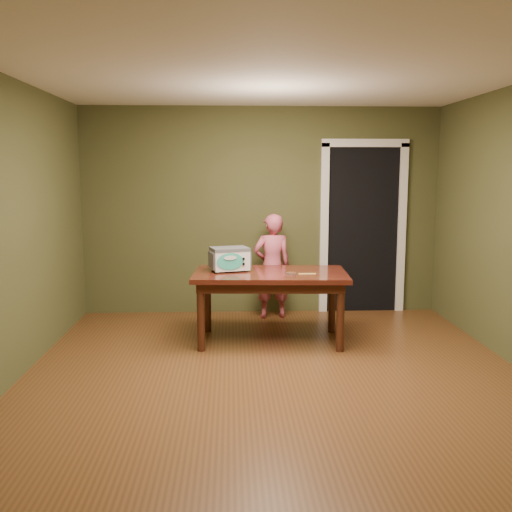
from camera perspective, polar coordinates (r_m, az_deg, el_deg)
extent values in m
plane|color=brown|center=(5.05, 2.06, -12.41)|extent=(5.00, 5.00, 0.00)
cube|color=#444625|center=(7.23, 0.53, 4.50)|extent=(4.50, 0.02, 2.60)
cube|color=#444625|center=(2.30, 7.23, -4.21)|extent=(4.50, 0.02, 2.60)
cube|color=#444625|center=(5.09, -24.03, 2.08)|extent=(0.02, 5.00, 2.60)
cube|color=white|center=(4.79, 2.23, 18.07)|extent=(4.50, 5.00, 0.02)
cube|color=black|center=(7.73, 10.09, 2.77)|extent=(0.90, 0.60, 2.10)
cube|color=black|center=(7.42, 10.61, 2.52)|extent=(0.90, 0.02, 2.10)
cube|color=white|center=(7.31, 6.82, 2.52)|extent=(0.10, 0.06, 2.20)
cube|color=white|center=(7.54, 14.35, 2.49)|extent=(0.10, 0.06, 2.20)
cube|color=white|center=(7.38, 10.88, 11.04)|extent=(1.10, 0.06, 0.10)
cube|color=#340F0B|center=(6.01, 1.43, -1.85)|extent=(1.65, 0.99, 0.05)
cube|color=#38190E|center=(6.02, 1.43, -2.55)|extent=(1.52, 0.86, 0.10)
cylinder|color=#38190E|center=(5.78, -5.53, -6.11)|extent=(0.08, 0.08, 0.70)
cylinder|color=#38190E|center=(6.46, -4.87, -4.55)|extent=(0.08, 0.08, 0.70)
cylinder|color=#38190E|center=(5.80, 8.44, -6.11)|extent=(0.08, 0.08, 0.70)
cylinder|color=#38190E|center=(6.47, 7.61, -4.56)|extent=(0.08, 0.08, 0.70)
cylinder|color=#4C4F54|center=(5.94, -3.83, -1.66)|extent=(0.03, 0.03, 0.02)
cylinder|color=#4C4F54|center=(6.13, -4.30, -1.34)|extent=(0.03, 0.03, 0.02)
cylinder|color=#4C4F54|center=(6.02, -0.96, -1.50)|extent=(0.03, 0.03, 0.02)
cylinder|color=#4C4F54|center=(6.22, -1.51, -1.19)|extent=(0.03, 0.03, 0.02)
cube|color=silver|center=(6.06, -2.65, -0.35)|extent=(0.43, 0.36, 0.21)
cube|color=#4C4F54|center=(6.04, -2.66, 0.71)|extent=(0.44, 0.37, 0.03)
cube|color=#4C4F54|center=(6.01, -4.46, -0.44)|extent=(0.08, 0.24, 0.17)
cube|color=#4C4F54|center=(6.11, -0.88, -0.26)|extent=(0.08, 0.24, 0.17)
ellipsoid|color=teal|center=(5.92, -2.59, -0.56)|extent=(0.28, 0.09, 0.18)
cylinder|color=black|center=(5.95, -1.24, -0.27)|extent=(0.03, 0.02, 0.03)
cylinder|color=black|center=(5.96, -1.24, -0.79)|extent=(0.02, 0.02, 0.02)
cylinder|color=silver|center=(5.87, 3.52, -1.76)|extent=(0.10, 0.10, 0.02)
cylinder|color=#452217|center=(5.87, 3.52, -1.70)|extent=(0.09, 0.09, 0.01)
cube|color=#E4C263|center=(5.90, 5.15, -1.78)|extent=(0.18, 0.03, 0.01)
imported|color=#CC546A|center=(7.00, 1.62, -1.03)|extent=(0.51, 0.38, 1.29)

